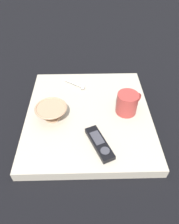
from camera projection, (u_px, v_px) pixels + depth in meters
name	position (u px, v px, depth m)	size (l,w,h in m)	color
ground_plane	(88.00, 119.00, 0.94)	(6.00, 6.00, 0.00)	black
table	(88.00, 115.00, 0.93)	(0.59, 0.54, 0.04)	#B7AD99
cereal_bowl	(52.00, 112.00, 0.86)	(0.13, 0.13, 0.06)	tan
coffee_mug	(127.00, 103.00, 0.88)	(0.09, 0.11, 0.09)	#A53833
teaspoon	(80.00, 86.00, 1.03)	(0.08, 0.10, 0.02)	silver
tv_remote_near	(99.00, 143.00, 0.78)	(0.17, 0.11, 0.02)	black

